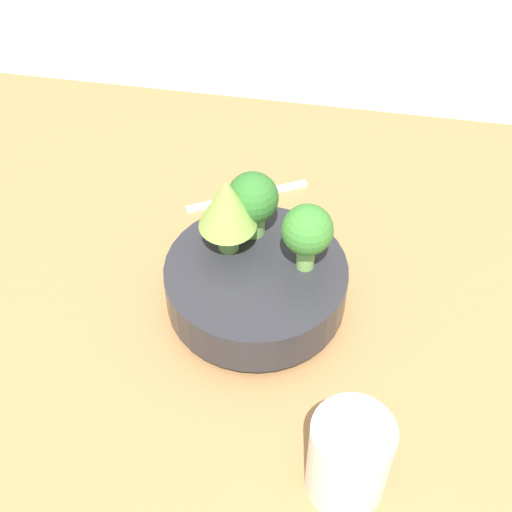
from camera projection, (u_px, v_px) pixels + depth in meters
ground_plane at (277, 325)px, 0.91m from camera, size 6.00×6.00×0.00m
table at (277, 313)px, 0.90m from camera, size 1.16×0.84×0.05m
bowl at (256, 284)px, 0.84m from camera, size 0.21×0.21×0.07m
broccoli_floret_left at (307, 232)px, 0.78m from camera, size 0.06×0.06×0.09m
broccoli_floret_front at (253, 200)px, 0.83m from camera, size 0.06×0.06×0.09m
romanesco_piece_near at (227, 206)px, 0.80m from camera, size 0.07×0.07×0.10m
cup at (349, 458)px, 0.68m from camera, size 0.08×0.08×0.10m
fork at (247, 196)px, 1.00m from camera, size 0.16×0.09×0.01m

